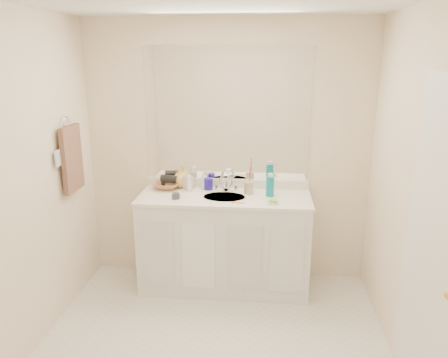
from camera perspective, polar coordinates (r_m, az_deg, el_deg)
floor at (r=3.37m, az=-1.67°, el=-22.32°), size 2.60×2.60×0.00m
wall_back at (r=4.03m, az=0.43°, el=3.33°), size 2.60×0.02×2.40m
wall_front at (r=1.62m, az=-7.85°, el=-17.35°), size 2.60×0.02×2.40m
wall_left at (r=3.21m, az=-25.56°, el=-1.64°), size 0.02×2.60×2.40m
wall_right at (r=2.93m, az=24.32°, el=-3.11°), size 0.02×2.60×2.40m
vanity_cabinet at (r=4.02m, az=0.07°, el=-8.39°), size 1.50×0.55×0.85m
countertop at (r=3.86m, az=0.07°, el=-2.44°), size 1.52×0.57×0.03m
backsplash at (r=4.09m, az=0.40°, el=-0.55°), size 1.52×0.03×0.08m
sink_basin at (r=3.84m, az=0.04°, el=-2.49°), size 0.37×0.37×0.02m
faucet at (r=3.99m, az=0.28°, el=-0.75°), size 0.02×0.02×0.11m
mirror at (r=3.96m, az=0.43°, el=8.39°), size 1.48×0.01×1.20m
blue_mug at (r=4.02m, az=-2.05°, el=-0.64°), size 0.10×0.10×0.11m
tan_cup at (r=3.91m, az=3.22°, el=-1.14°), size 0.09×0.09×0.11m
toothbrush at (r=3.88m, az=3.39°, el=0.21°), size 0.01×0.04×0.20m
mouthwash_bottle at (r=3.85m, az=6.03°, el=-1.01°), size 0.09×0.09×0.17m
soap_dish at (r=3.68m, az=6.41°, el=-3.13°), size 0.10×0.08×0.01m
green_soap at (r=3.67m, az=6.42°, el=-2.86°), size 0.07×0.06×0.02m
orange_comb at (r=3.68m, az=1.81°, el=-3.10°), size 0.12×0.04×0.00m
dark_jar at (r=3.80m, az=-6.32°, el=-2.20°), size 0.09×0.09×0.05m
extra_white_bottle at (r=3.97m, az=-4.57°, el=-0.60°), size 0.05×0.05×0.15m
soap_bottle_white at (r=4.04m, az=-2.61°, el=-0.11°), size 0.08×0.08×0.17m
soap_bottle_cream at (r=4.04m, az=-4.68°, el=-0.08°), size 0.10×0.11×0.18m
soap_bottle_yellow at (r=4.10m, az=-5.73°, el=0.23°), size 0.17×0.17×0.19m
wicker_basket at (r=4.09m, az=-7.43°, el=-0.78°), size 0.29×0.29×0.06m
hair_dryer at (r=4.07m, az=-7.19°, el=-0.00°), size 0.16×0.10×0.07m
towel_ring at (r=3.79m, az=-19.94°, el=6.94°), size 0.01×0.11×0.11m
hand_towel at (r=3.84m, az=-19.24°, el=2.53°), size 0.04×0.32×0.55m
switch_plate at (r=3.66m, az=-20.89°, el=2.54°), size 0.01×0.08×0.13m
door at (r=2.73m, az=25.56°, el=-9.13°), size 0.02×0.82×2.00m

